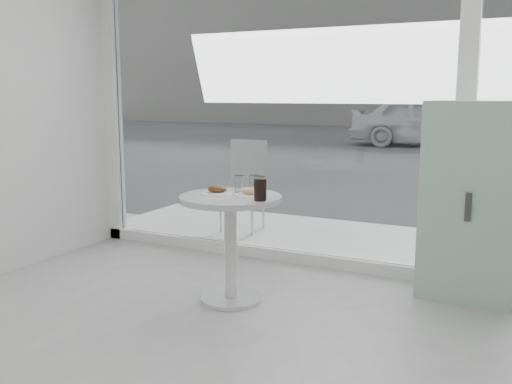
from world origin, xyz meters
The scene contains 13 objects.
storefront centered at (0.07, 3.00, 1.71)m, with size 5.00×0.14×3.00m.
main_table centered at (-0.50, 1.90, 0.55)m, with size 0.72×0.72×0.77m.
patio_deck centered at (0.00, 3.80, 0.03)m, with size 5.60×1.60×0.05m, color white.
street centered at (0.00, 16.00, 0.00)m, with size 40.00×24.00×0.00m, color #353535.
far_building centered at (0.00, 25.00, 4.00)m, with size 40.00×2.00×8.00m, color gray.
mint_cabinet centered at (1.01, 2.75, 0.71)m, with size 0.69×0.48×1.43m.
patio_chair centered at (-1.35, 3.74, 0.59)m, with size 0.45×0.45×0.94m.
car_white centered at (-1.45, 15.06, 0.72)m, with size 1.70×4.22×1.44m, color silver.
plate_fritter centered at (-0.61, 1.90, 0.80)m, with size 0.22×0.22×0.07m.
plate_donut centered at (-0.37, 1.96, 0.79)m, with size 0.22×0.22×0.05m.
water_tumbler_a centered at (-0.51, 2.05, 0.82)m, with size 0.07×0.07×0.12m.
water_tumbler_b centered at (-0.44, 2.15, 0.82)m, with size 0.07×0.07×0.12m.
cola_glass centered at (-0.23, 1.82, 0.85)m, with size 0.09×0.09×0.16m.
Camera 1 is at (1.41, -1.53, 1.47)m, focal length 40.00 mm.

